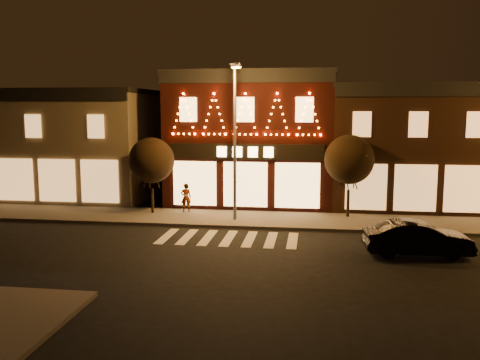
# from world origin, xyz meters

# --- Properties ---
(ground) EXTENTS (120.00, 120.00, 0.00)m
(ground) POSITION_xyz_m (0.00, 0.00, 0.00)
(ground) COLOR black
(ground) RESTS_ON ground
(sidewalk_far) EXTENTS (44.00, 4.00, 0.15)m
(sidewalk_far) POSITION_xyz_m (2.00, 8.00, 0.07)
(sidewalk_far) COLOR #47423D
(sidewalk_far) RESTS_ON ground
(building_left) EXTENTS (12.20, 8.28, 7.30)m
(building_left) POSITION_xyz_m (-13.00, 13.99, 3.66)
(building_left) COLOR #675E49
(building_left) RESTS_ON ground
(building_pulp) EXTENTS (10.20, 8.34, 8.30)m
(building_pulp) POSITION_xyz_m (0.00, 13.98, 4.16)
(building_pulp) COLOR black
(building_pulp) RESTS_ON ground
(building_right_a) EXTENTS (9.20, 8.28, 7.50)m
(building_right_a) POSITION_xyz_m (9.50, 13.99, 3.76)
(building_right_a) COLOR black
(building_right_a) RESTS_ON ground
(streetlamp_mid) EXTENTS (0.68, 1.87, 8.15)m
(streetlamp_mid) POSITION_xyz_m (-0.20, 7.31, 4.93)
(streetlamp_mid) COLOR #59595E
(streetlamp_mid) RESTS_ON sidewalk_far
(tree_left) EXTENTS (2.57, 2.57, 4.30)m
(tree_left) POSITION_xyz_m (-5.17, 8.61, 3.16)
(tree_left) COLOR black
(tree_left) RESTS_ON sidewalk_far
(tree_right) EXTENTS (2.70, 2.70, 4.51)m
(tree_right) POSITION_xyz_m (5.82, 9.14, 3.31)
(tree_right) COLOR black
(tree_right) RESTS_ON sidewalk_far
(dark_sedan) EXTENTS (4.47, 1.87, 1.44)m
(dark_sedan) POSITION_xyz_m (8.23, 2.36, 0.72)
(dark_sedan) COLOR black
(dark_sedan) RESTS_ON ground
(pedestrian) EXTENTS (0.68, 0.54, 1.65)m
(pedestrian) POSITION_xyz_m (-3.34, 9.15, 0.98)
(pedestrian) COLOR gray
(pedestrian) RESTS_ON sidewalk_far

